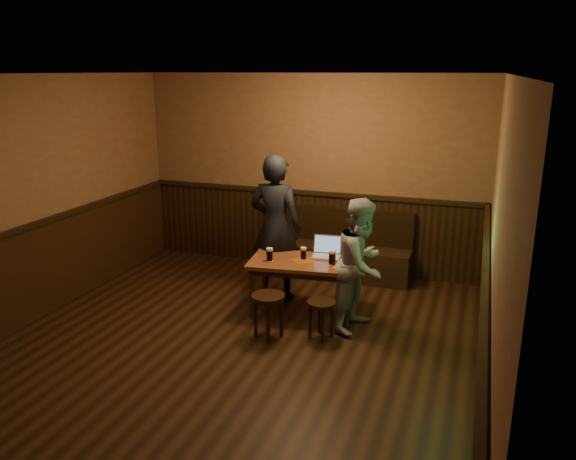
{
  "coord_description": "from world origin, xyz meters",
  "views": [
    {
      "loc": [
        2.35,
        -4.63,
        2.83
      ],
      "look_at": [
        0.29,
        1.24,
        1.06
      ],
      "focal_mm": 35.0,
      "sensor_mm": 36.0,
      "label": 1
    }
  ],
  "objects_px": {
    "pint_right": "(332,257)",
    "bench": "(333,254)",
    "pub_table": "(303,267)",
    "person_grey": "(361,265)",
    "pint_mid": "(303,253)",
    "pint_left": "(270,254)",
    "stool_left": "(268,303)",
    "stool_right": "(321,309)",
    "person_suit": "(276,227)",
    "laptop": "(327,251)"
  },
  "relations": [
    {
      "from": "pint_mid",
      "to": "pint_right",
      "type": "bearing_deg",
      "value": -10.28
    },
    {
      "from": "person_grey",
      "to": "pint_left",
      "type": "bearing_deg",
      "value": 102.69
    },
    {
      "from": "pint_mid",
      "to": "person_grey",
      "type": "distance_m",
      "value": 0.77
    },
    {
      "from": "pint_left",
      "to": "person_suit",
      "type": "bearing_deg",
      "value": 102.66
    },
    {
      "from": "pint_left",
      "to": "person_grey",
      "type": "distance_m",
      "value": 1.1
    },
    {
      "from": "bench",
      "to": "pint_left",
      "type": "relative_size",
      "value": 13.76
    },
    {
      "from": "pub_table",
      "to": "stool_right",
      "type": "bearing_deg",
      "value": -62.18
    },
    {
      "from": "pint_mid",
      "to": "person_grey",
      "type": "relative_size",
      "value": 0.1
    },
    {
      "from": "stool_left",
      "to": "pint_left",
      "type": "bearing_deg",
      "value": 109.53
    },
    {
      "from": "bench",
      "to": "stool_left",
      "type": "distance_m",
      "value": 2.14
    },
    {
      "from": "pint_right",
      "to": "person_grey",
      "type": "distance_m",
      "value": 0.4
    },
    {
      "from": "pint_right",
      "to": "bench",
      "type": "bearing_deg",
      "value": 104.19
    },
    {
      "from": "pint_mid",
      "to": "bench",
      "type": "bearing_deg",
      "value": 89.52
    },
    {
      "from": "pint_mid",
      "to": "laptop",
      "type": "height_order",
      "value": "laptop"
    },
    {
      "from": "stool_left",
      "to": "laptop",
      "type": "bearing_deg",
      "value": 69.03
    },
    {
      "from": "bench",
      "to": "stool_left",
      "type": "xyz_separation_m",
      "value": [
        -0.16,
        -2.14,
        0.08
      ]
    },
    {
      "from": "stool_left",
      "to": "pint_right",
      "type": "xyz_separation_m",
      "value": [
        0.52,
        0.72,
        0.36
      ]
    },
    {
      "from": "stool_left",
      "to": "laptop",
      "type": "distance_m",
      "value": 1.11
    },
    {
      "from": "bench",
      "to": "laptop",
      "type": "distance_m",
      "value": 1.25
    },
    {
      "from": "bench",
      "to": "pint_mid",
      "type": "height_order",
      "value": "bench"
    },
    {
      "from": "pint_right",
      "to": "laptop",
      "type": "bearing_deg",
      "value": 117.86
    },
    {
      "from": "bench",
      "to": "laptop",
      "type": "relative_size",
      "value": 5.95
    },
    {
      "from": "pint_left",
      "to": "laptop",
      "type": "relative_size",
      "value": 0.43
    },
    {
      "from": "stool_right",
      "to": "person_grey",
      "type": "bearing_deg",
      "value": 50.06
    },
    {
      "from": "bench",
      "to": "pub_table",
      "type": "xyz_separation_m",
      "value": [
        0.0,
        -1.4,
        0.27
      ]
    },
    {
      "from": "bench",
      "to": "pint_right",
      "type": "bearing_deg",
      "value": -75.81
    },
    {
      "from": "pub_table",
      "to": "person_grey",
      "type": "height_order",
      "value": "person_grey"
    },
    {
      "from": "stool_left",
      "to": "stool_right",
      "type": "distance_m",
      "value": 0.58
    },
    {
      "from": "person_grey",
      "to": "stool_left",
      "type": "bearing_deg",
      "value": 136.36
    },
    {
      "from": "pint_mid",
      "to": "person_grey",
      "type": "bearing_deg",
      "value": -15.59
    },
    {
      "from": "pint_left",
      "to": "person_suit",
      "type": "height_order",
      "value": "person_suit"
    },
    {
      "from": "stool_right",
      "to": "laptop",
      "type": "relative_size",
      "value": 1.16
    },
    {
      "from": "pint_mid",
      "to": "pint_left",
      "type": "bearing_deg",
      "value": -151.54
    },
    {
      "from": "bench",
      "to": "person_grey",
      "type": "distance_m",
      "value": 1.78
    },
    {
      "from": "pub_table",
      "to": "person_suit",
      "type": "distance_m",
      "value": 0.71
    },
    {
      "from": "stool_left",
      "to": "person_grey",
      "type": "height_order",
      "value": "person_grey"
    },
    {
      "from": "pint_mid",
      "to": "person_suit",
      "type": "bearing_deg",
      "value": 145.31
    },
    {
      "from": "pint_right",
      "to": "laptop",
      "type": "height_order",
      "value": "laptop"
    },
    {
      "from": "stool_left",
      "to": "pint_mid",
      "type": "relative_size",
      "value": 3.38
    },
    {
      "from": "person_suit",
      "to": "person_grey",
      "type": "relative_size",
      "value": 1.23
    },
    {
      "from": "stool_left",
      "to": "person_suit",
      "type": "height_order",
      "value": "person_suit"
    },
    {
      "from": "pub_table",
      "to": "person_suit",
      "type": "xyz_separation_m",
      "value": [
        -0.49,
        0.38,
        0.35
      ]
    },
    {
      "from": "pint_right",
      "to": "person_grey",
      "type": "bearing_deg",
      "value": -20.63
    },
    {
      "from": "person_suit",
      "to": "person_grey",
      "type": "distance_m",
      "value": 1.34
    },
    {
      "from": "stool_left",
      "to": "pint_mid",
      "type": "bearing_deg",
      "value": 79.33
    },
    {
      "from": "pint_mid",
      "to": "stool_right",
      "type": "bearing_deg",
      "value": -56.59
    },
    {
      "from": "stool_left",
      "to": "pint_left",
      "type": "xyz_separation_m",
      "value": [
        -0.21,
        0.59,
        0.35
      ]
    },
    {
      "from": "stool_right",
      "to": "pint_right",
      "type": "bearing_deg",
      "value": 93.47
    },
    {
      "from": "bench",
      "to": "pint_mid",
      "type": "distance_m",
      "value": 1.42
    },
    {
      "from": "stool_right",
      "to": "pint_right",
      "type": "relative_size",
      "value": 2.53
    }
  ]
}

